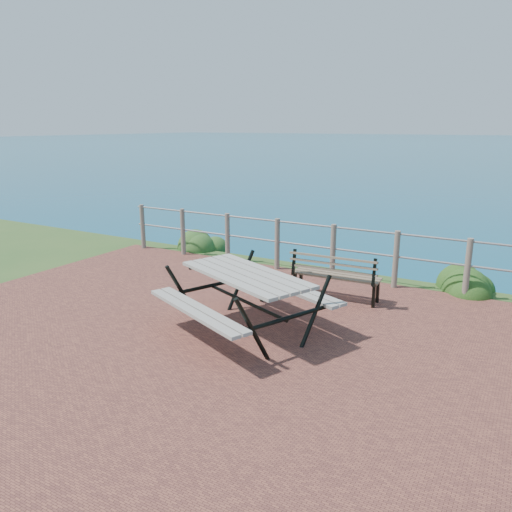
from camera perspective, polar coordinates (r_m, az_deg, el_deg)
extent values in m
cube|color=brown|center=(6.55, -2.28, -10.17)|extent=(10.00, 7.00, 0.12)
cylinder|color=#6B5B4C|center=(11.65, -12.82, 3.31)|extent=(0.10, 0.10, 1.00)
cylinder|color=#6B5B4C|center=(10.91, -8.35, 2.76)|extent=(0.10, 0.10, 1.00)
cylinder|color=#6B5B4C|center=(10.25, -3.27, 2.12)|extent=(0.10, 0.10, 1.00)
cylinder|color=#6B5B4C|center=(9.69, 2.44, 1.38)|extent=(0.10, 0.10, 1.00)
cylinder|color=#6B5B4C|center=(9.23, 8.79, 0.54)|extent=(0.10, 0.10, 1.00)
cylinder|color=#6B5B4C|center=(8.90, 15.69, -0.38)|extent=(0.10, 0.10, 1.00)
cylinder|color=#6B5B4C|center=(8.71, 23.01, -1.35)|extent=(0.10, 0.10, 1.00)
cylinder|color=slate|center=(9.13, 8.90, 3.28)|extent=(9.40, 0.04, 0.04)
cylinder|color=slate|center=(9.22, 8.80, 0.85)|extent=(9.40, 0.04, 0.04)
cube|color=gray|center=(6.63, -1.18, -2.13)|extent=(2.14, 1.52, 0.04)
cube|color=gray|center=(6.74, -1.16, -4.81)|extent=(1.93, 1.04, 0.04)
cube|color=gray|center=(6.74, -1.16, -4.81)|extent=(1.93, 1.04, 0.04)
cylinder|color=black|center=(6.76, -1.16, -5.25)|extent=(1.59, 0.71, 0.05)
cube|color=brown|center=(8.14, 9.13, -2.22)|extent=(1.43, 0.43, 0.03)
cube|color=brown|center=(8.07, 9.20, -0.54)|extent=(1.42, 0.18, 0.32)
cube|color=black|center=(8.20, 9.07, -3.53)|extent=(0.05, 0.06, 0.39)
cube|color=black|center=(8.20, 9.07, -3.53)|extent=(0.05, 0.06, 0.39)
cube|color=black|center=(8.20, 9.07, -3.53)|extent=(0.05, 0.06, 0.39)
cube|color=black|center=(8.20, 9.07, -3.53)|extent=(0.05, 0.06, 0.39)
ellipsoid|color=#2D5921|center=(11.57, -5.92, 0.89)|extent=(0.87, 0.87, 0.65)
ellipsoid|color=#153F13|center=(9.33, 22.14, -3.57)|extent=(0.83, 0.83, 0.59)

